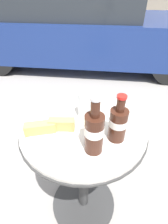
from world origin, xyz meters
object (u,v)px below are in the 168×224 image
Objects in this scene: bistro_table at (83,157)px; cola_bottle_right at (118,123)px; drinking_glass at (86,106)px; cola_bottle_left at (94,132)px; parked_car at (84,28)px; lunch_plate_near at (51,129)px.

bistro_table is 0.35m from cola_bottle_right.
drinking_glass is at bearing 137.49° from cola_bottle_right.
parked_car is (-0.40, 2.93, -0.24)m from cola_bottle_left.
lunch_plate_near is 2.87m from parked_car.
cola_bottle_right is 0.93× the size of lunch_plate_near.
parked_car reaches higher than drinking_glass.
drinking_glass is (-0.05, 0.21, -0.04)m from cola_bottle_left.
cola_bottle_left is 2.97m from parked_car.
bistro_table is 3.55× the size of cola_bottle_right.
cola_bottle_left is at bearing -67.84° from bistro_table.
cola_bottle_left is 1.89× the size of drinking_glass.
drinking_glass is (-0.14, 0.13, -0.02)m from cola_bottle_right.
cola_bottle_right is 1.62× the size of drinking_glass.
cola_bottle_right is at bearing -80.26° from parked_car.
lunch_plate_near is (-0.28, -0.00, -0.06)m from cola_bottle_right.
lunch_plate_near is (-0.19, 0.07, -0.07)m from cola_bottle_left.
cola_bottle_left is at bearing -139.64° from cola_bottle_right.
bistro_table is at bearing 112.16° from cola_bottle_left.
bistro_table is at bearing 28.03° from lunch_plate_near.
cola_bottle_left is 1.08× the size of lunch_plate_near.
cola_bottle_right is 0.05× the size of parked_car.
drinking_glass is 0.03× the size of parked_car.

